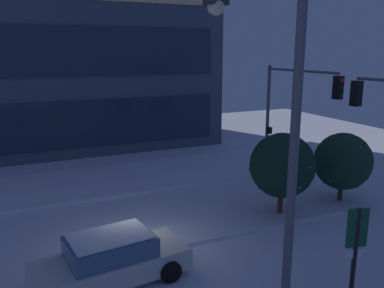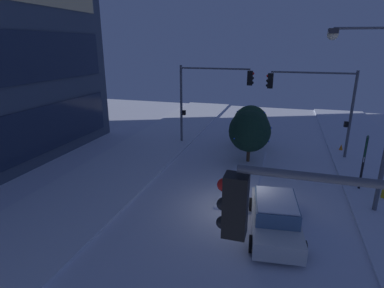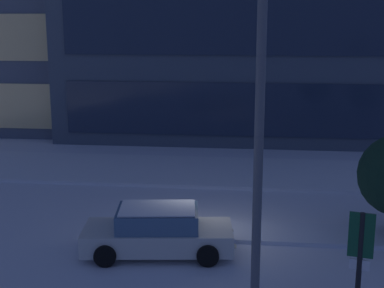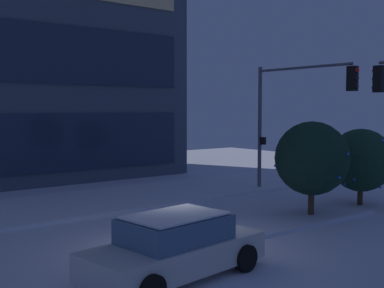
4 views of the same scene
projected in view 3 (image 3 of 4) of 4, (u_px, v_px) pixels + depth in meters
name	position (u px, v px, depth m)	size (l,w,h in m)	color
ground	(206.00, 234.00, 18.52)	(52.00, 52.00, 0.00)	silver
curb_strip_far	(220.00, 172.00, 25.97)	(52.00, 5.20, 0.14)	silver
median_strip	(333.00, 236.00, 18.24)	(9.00, 1.80, 0.14)	silver
car_near	(158.00, 232.00, 16.85)	(4.78, 2.44, 1.49)	silver
street_lamp_arched	(254.00, 102.00, 12.11)	(0.77, 3.10, 8.15)	#565960
parking_info_sign	(360.00, 260.00, 12.02)	(0.55, 0.19, 3.00)	black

